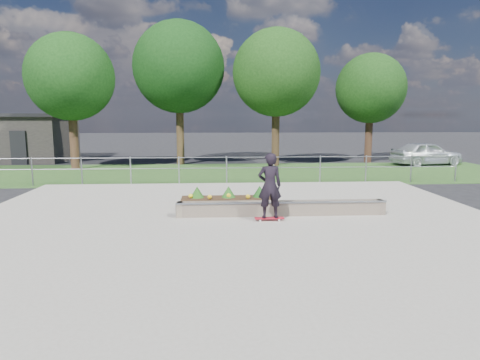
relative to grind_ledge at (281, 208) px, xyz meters
name	(u,v)px	position (x,y,z in m)	size (l,w,h in m)	color
ground	(236,232)	(-1.39, -1.54, -0.26)	(120.00, 120.00, 0.00)	black
grass_verge	(225,173)	(-1.39, 9.46, -0.25)	(30.00, 8.00, 0.02)	#26471C
concrete_slab	(236,231)	(-1.39, -1.54, -0.23)	(15.00, 15.00, 0.06)	gray
fence	(227,166)	(-1.39, 5.96, 0.51)	(20.06, 0.06, 1.20)	gray
building	(4,137)	(-15.39, 16.45, 1.25)	(8.40, 5.40, 3.00)	#2A2725
tree_far_left	(70,77)	(-9.39, 11.46, 4.59)	(4.55, 4.55, 7.15)	#372216
tree_mid_left	(179,67)	(-3.89, 13.46, 5.34)	(5.25, 5.25, 8.25)	#352515
tree_mid_right	(276,73)	(1.61, 12.46, 4.97)	(4.90, 4.90, 7.70)	black
tree_far_right	(371,89)	(7.61, 13.96, 4.21)	(4.20, 4.20, 6.60)	black
grind_ledge	(281,208)	(0.00, 0.00, 0.00)	(6.00, 0.44, 0.43)	brown
planter_bed	(229,200)	(-1.47, 1.31, -0.02)	(3.00, 1.20, 0.61)	black
skateboarder	(270,186)	(-0.43, -0.64, 0.76)	(0.80, 0.46, 1.86)	silver
parked_car	(426,153)	(10.43, 12.19, 0.43)	(1.65, 4.09, 1.39)	silver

